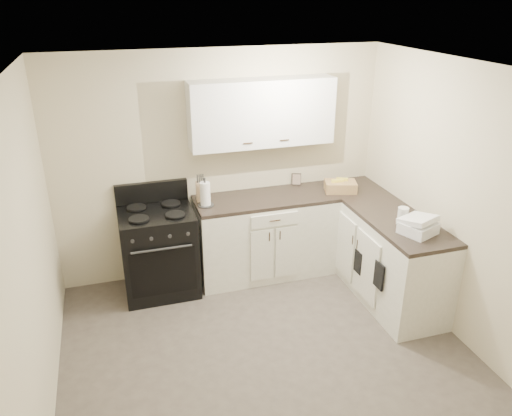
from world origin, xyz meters
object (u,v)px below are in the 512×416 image
object	(u,v)px
stove	(159,252)
knife_block	(201,192)
paper_towel	(205,194)
wicker_basket	(340,186)
countertop_grill	(418,228)

from	to	relation	value
stove	knife_block	bearing A→B (deg)	14.77
paper_towel	wicker_basket	size ratio (longest dim) A/B	0.75
knife_block	countertop_grill	world-z (taller)	knife_block
stove	knife_block	distance (m)	0.78
paper_towel	stove	bearing A→B (deg)	179.01
paper_towel	wicker_basket	world-z (taller)	paper_towel
paper_towel	knife_block	bearing A→B (deg)	98.14
knife_block	wicker_basket	bearing A→B (deg)	-3.33
stove	paper_towel	distance (m)	0.80
countertop_grill	wicker_basket	bearing A→B (deg)	79.04
knife_block	wicker_basket	world-z (taller)	knife_block
stove	knife_block	xyz separation A→B (m)	(0.50, 0.13, 0.58)
stove	paper_towel	world-z (taller)	paper_towel
paper_towel	countertop_grill	distance (m)	2.14
paper_towel	countertop_grill	xyz separation A→B (m)	(1.76, -1.22, -0.08)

